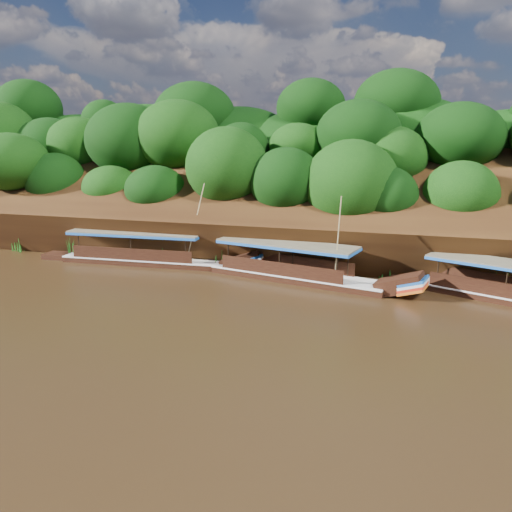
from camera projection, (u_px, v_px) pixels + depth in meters
The scene contains 5 objects.
ground at pixel (274, 314), 29.37m from camera, with size 160.00×160.00×0.00m, color black.
riverbank at pixel (332, 223), 50.12m from camera, with size 120.00×30.06×19.40m.
boat_1 at pixel (307, 274), 35.95m from camera, with size 15.89×5.64×6.97m.
boat_2 at pixel (157, 257), 41.06m from camera, with size 17.21×3.40×7.26m.
reeds at pixel (262, 259), 39.02m from camera, with size 48.04×2.45×2.17m.
Camera 1 is at (7.13, -26.92, 10.01)m, focal length 35.00 mm.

